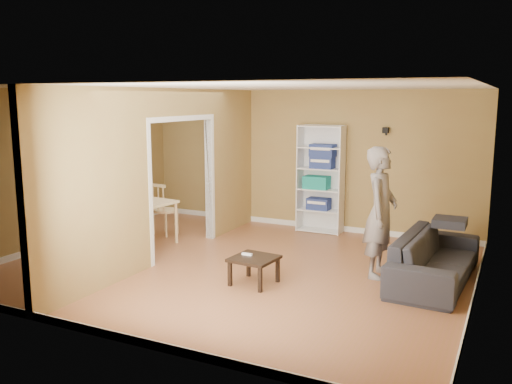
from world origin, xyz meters
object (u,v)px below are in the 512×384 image
coffee_table (254,261)px  chair_far (165,209)px  person (381,201)px  dining_table (138,205)px  chair_left (104,213)px  bookshelf (322,179)px  sofa (435,251)px  chair_near (117,224)px

coffee_table → chair_far: 3.11m
coffee_table → person: bearing=37.1°
dining_table → chair_left: bearing=-179.7°
bookshelf → coffee_table: (0.17, -3.19, -0.67)m
coffee_table → chair_left: (-3.45, 1.01, 0.14)m
person → chair_far: 4.11m
chair_left → person: bearing=92.5°
sofa → person: size_ratio=1.05×
dining_table → chair_far: chair_far is taller
bookshelf → coffee_table: bearing=-86.9°
chair_left → chair_near: chair_near is taller
sofa → chair_left: chair_left is taller
coffee_table → chair_left: size_ratio=0.62×
person → chair_near: size_ratio=2.25×
coffee_table → dining_table: dining_table is taller
person → coffee_table: person is taller
sofa → bookshelf: 3.13m
bookshelf → person: bearing=-53.1°
coffee_table → dining_table: size_ratio=0.47×
chair_left → chair_near: size_ratio=0.96×
sofa → chair_near: (-4.77, -0.80, 0.05)m
coffee_table → chair_near: (-2.62, 0.37, 0.16)m
coffee_table → chair_far: size_ratio=0.58×
coffee_table → chair_far: (-2.61, 1.68, 0.16)m
chair_far → dining_table: bearing=89.8°
bookshelf → dining_table: (-2.52, -2.17, -0.32)m
sofa → coffee_table: bearing=121.8°
bookshelf → chair_left: size_ratio=2.18×
sofa → person: 0.98m
chair_near → chair_far: chair_far is taller
person → dining_table: person is taller
person → bookshelf: person is taller
dining_table → chair_near: (0.08, -0.65, -0.19)m
dining_table → coffee_table: bearing=-20.7°
dining_table → chair_far: 0.69m
bookshelf → chair_far: (-2.44, -1.51, -0.51)m
coffee_table → chair_far: bearing=147.3°
sofa → chair_far: chair_far is taller
sofa → chair_far: size_ratio=2.32×
bookshelf → chair_near: size_ratio=2.09×
bookshelf → chair_left: bookshelf is taller
chair_far → chair_near: bearing=96.8°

